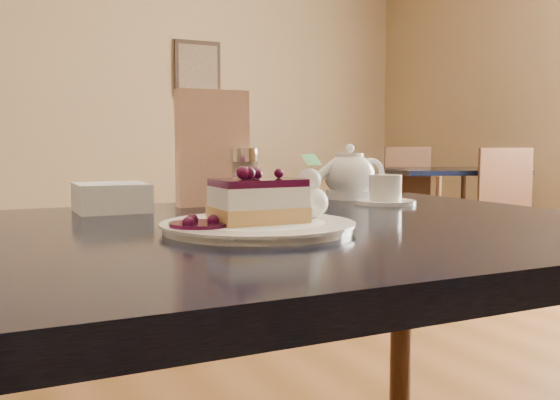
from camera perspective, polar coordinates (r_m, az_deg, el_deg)
name	(u,v)px	position (r m, az deg, el deg)	size (l,w,h in m)	color
main_table	(244,280)	(0.95, -3.29, -7.35)	(1.25, 0.84, 0.78)	black
dessert_plate	(258,227)	(0.88, -2.02, -2.47)	(0.27, 0.27, 0.01)	white
cheesecake_slice	(258,201)	(0.88, -2.03, -0.10)	(0.13, 0.09, 0.06)	#ECBE5E
whipped_cream	(309,202)	(0.93, 2.70, -0.21)	(0.06, 0.06, 0.05)	white
berry_sauce	(200,225)	(0.85, -7.36, -2.24)	(0.08, 0.08, 0.01)	black
tea_set	(356,179)	(1.38, 6.96, 1.88)	(0.17, 0.26, 0.11)	white
menu_card	(213,148)	(1.24, -6.16, 4.72)	(0.15, 0.03, 0.23)	#F2E1CF
sugar_shaker	(243,176)	(1.26, -3.41, 2.21)	(0.06, 0.06, 0.11)	white
napkin_stack	(111,197)	(1.17, -15.17, 0.23)	(0.12, 0.12, 0.05)	white
bg_table_far_right	(451,249)	(5.13, 15.32, -4.39)	(1.14, 1.71, 1.14)	black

